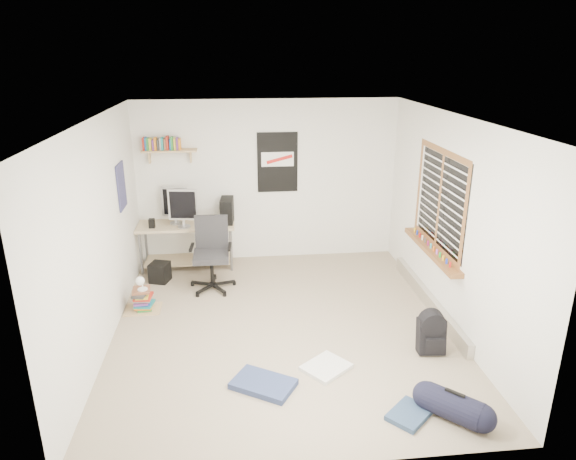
{
  "coord_description": "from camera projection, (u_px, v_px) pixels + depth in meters",
  "views": [
    {
      "loc": [
        -0.52,
        -5.48,
        3.18
      ],
      "look_at": [
        0.11,
        0.4,
        1.1
      ],
      "focal_mm": 32.0,
      "sensor_mm": 36.0,
      "label": 1
    }
  ],
  "objects": [
    {
      "name": "desk",
      "position": [
        188.0,
        244.0,
        7.87
      ],
      "size": [
        1.58,
        1.16,
        0.66
      ],
      "primitive_type": "cube",
      "rotation": [
        0.0,
        0.0,
        0.41
      ],
      "color": "#D2B091",
      "rests_on": "floor"
    },
    {
      "name": "duffel_bag",
      "position": [
        453.0,
        405.0,
        4.64
      ],
      "size": [
        0.37,
        0.37,
        0.52
      ],
      "primitive_type": "cylinder",
      "rotation": [
        0.0,
        0.0,
        -0.78
      ],
      "color": "black",
      "rests_on": "floor"
    },
    {
      "name": "left_wall",
      "position": [
        100.0,
        236.0,
        5.63
      ],
      "size": [
        0.01,
        4.5,
        2.5
      ],
      "primitive_type": "cube",
      "color": "silver",
      "rests_on": "ground"
    },
    {
      "name": "window",
      "position": [
        439.0,
        200.0,
        6.24
      ],
      "size": [
        0.1,
        1.5,
        1.26
      ],
      "primitive_type": "cube",
      "color": "brown",
      "rests_on": "right_wall"
    },
    {
      "name": "monitor_left",
      "position": [
        175.0,
        212.0,
        7.69
      ],
      "size": [
        0.42,
        0.22,
        0.45
      ],
      "primitive_type": "cube",
      "rotation": [
        0.0,
        0.0,
        -0.3
      ],
      "color": "#ACACB2",
      "rests_on": "desk"
    },
    {
      "name": "jeans_a",
      "position": [
        263.0,
        384.0,
        5.11
      ],
      "size": [
        0.71,
        0.64,
        0.07
      ],
      "primitive_type": "cube",
      "rotation": [
        0.0,
        0.0,
        -0.55
      ],
      "color": "navy",
      "rests_on": "floor"
    },
    {
      "name": "keyboard",
      "position": [
        181.0,
        227.0,
        7.66
      ],
      "size": [
        0.38,
        0.17,
        0.02
      ],
      "primitive_type": "cube",
      "rotation": [
        0.0,
        0.0,
        -0.12
      ],
      "color": "black",
      "rests_on": "desk"
    },
    {
      "name": "speaker_left",
      "position": [
        152.0,
        224.0,
        7.56
      ],
      "size": [
        0.09,
        0.09,
        0.17
      ],
      "primitive_type": "cube",
      "rotation": [
        0.0,
        0.0,
        -0.03
      ],
      "color": "black",
      "rests_on": "desk"
    },
    {
      "name": "poster_back_wall",
      "position": [
        278.0,
        162.0,
        7.84
      ],
      "size": [
        0.62,
        0.03,
        0.92
      ],
      "primitive_type": "cube",
      "color": "black",
      "rests_on": "back_wall"
    },
    {
      "name": "office_chair",
      "position": [
        211.0,
        256.0,
        7.07
      ],
      "size": [
        0.71,
        0.71,
        1.02
      ],
      "primitive_type": "cube",
      "rotation": [
        0.0,
        0.0,
        -0.06
      ],
      "color": "#262528",
      "rests_on": "floor"
    },
    {
      "name": "subwoofer",
      "position": [
        160.0,
        272.0,
        7.41
      ],
      "size": [
        0.32,
        0.32,
        0.28
      ],
      "primitive_type": "cube",
      "rotation": [
        0.0,
        0.0,
        -0.31
      ],
      "color": "black",
      "rests_on": "floor"
    },
    {
      "name": "ceiling",
      "position": [
        281.0,
        117.0,
        5.41
      ],
      "size": [
        4.0,
        4.5,
        0.01
      ],
      "primitive_type": "cube",
      "color": "white",
      "rests_on": "ground"
    },
    {
      "name": "wall_shelf",
      "position": [
        169.0,
        151.0,
        7.52
      ],
      "size": [
        0.8,
        0.22,
        0.24
      ],
      "primitive_type": "cube",
      "color": "tan",
      "rests_on": "back_wall"
    },
    {
      "name": "right_wall",
      "position": [
        451.0,
        223.0,
        6.03
      ],
      "size": [
        0.01,
        4.5,
        2.5
      ],
      "primitive_type": "cube",
      "color": "silver",
      "rests_on": "ground"
    },
    {
      "name": "backpack",
      "position": [
        431.0,
        336.0,
        5.65
      ],
      "size": [
        0.31,
        0.26,
        0.39
      ],
      "primitive_type": "cube",
      "rotation": [
        0.0,
        0.0,
        -0.09
      ],
      "color": "black",
      "rests_on": "floor"
    },
    {
      "name": "pc_tower",
      "position": [
        227.0,
        211.0,
        7.77
      ],
      "size": [
        0.21,
        0.4,
        0.4
      ],
      "primitive_type": "cube",
      "rotation": [
        0.0,
        0.0,
        -0.08
      ],
      "color": "black",
      "rests_on": "desk"
    },
    {
      "name": "tshirt",
      "position": [
        326.0,
        367.0,
        5.4
      ],
      "size": [
        0.59,
        0.58,
        0.04
      ],
      "primitive_type": "cube",
      "rotation": [
        0.0,
        0.0,
        0.67
      ],
      "color": "silver",
      "rests_on": "floor"
    },
    {
      "name": "poster_left_wall",
      "position": [
        121.0,
        186.0,
        6.67
      ],
      "size": [
        0.02,
        0.42,
        0.6
      ],
      "primitive_type": "cube",
      "color": "navy",
      "rests_on": "left_wall"
    },
    {
      "name": "jeans_b",
      "position": [
        409.0,
        414.0,
        4.69
      ],
      "size": [
        0.49,
        0.48,
        0.05
      ],
      "primitive_type": "cube",
      "rotation": [
        0.0,
        0.0,
        0.74
      ],
      "color": "navy",
      "rests_on": "floor"
    },
    {
      "name": "speaker_right",
      "position": [
        218.0,
        224.0,
        7.55
      ],
      "size": [
        0.11,
        0.11,
        0.18
      ],
      "primitive_type": "cube",
      "rotation": [
        0.0,
        0.0,
        0.24
      ],
      "color": "black",
      "rests_on": "desk"
    },
    {
      "name": "baseboard_heater",
      "position": [
        429.0,
        300.0,
        6.7
      ],
      "size": [
        0.08,
        2.5,
        0.18
      ],
      "primitive_type": "cube",
      "color": "#B7B2A8",
      "rests_on": "floor"
    },
    {
      "name": "monitor_right",
      "position": [
        183.0,
        215.0,
        7.53
      ],
      "size": [
        0.43,
        0.16,
        0.46
      ],
      "primitive_type": "cube",
      "rotation": [
        0.0,
        0.0,
        -0.13
      ],
      "color": "#ACABB0",
      "rests_on": "desk"
    },
    {
      "name": "back_wall",
      "position": [
        268.0,
        181.0,
        7.95
      ],
      "size": [
        4.0,
        0.01,
        2.5
      ],
      "primitive_type": "cube",
      "color": "silver",
      "rests_on": "ground"
    },
    {
      "name": "desk_lamp",
      "position": [
        142.0,
        284.0,
        6.49
      ],
      "size": [
        0.2,
        0.24,
        0.21
      ],
      "primitive_type": "cube",
      "rotation": [
        0.0,
        0.0,
        -0.43
      ],
      "color": "silver",
      "rests_on": "book_stack"
    },
    {
      "name": "book_stack",
      "position": [
        142.0,
        299.0,
        6.59
      ],
      "size": [
        0.58,
        0.53,
        0.33
      ],
      "primitive_type": "cube",
      "rotation": [
        0.0,
        0.0,
        -0.31
      ],
      "color": "brown",
      "rests_on": "floor"
    },
    {
      "name": "floor",
      "position": [
        282.0,
        326.0,
        6.25
      ],
      "size": [
        4.0,
        4.5,
        0.01
      ],
      "primitive_type": "cube",
      "color": "gray",
      "rests_on": "ground"
    }
  ]
}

